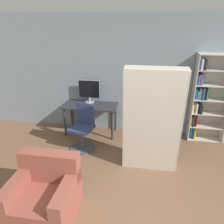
{
  "coord_description": "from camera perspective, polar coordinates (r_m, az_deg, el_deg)",
  "views": [
    {
      "loc": [
        -0.06,
        -1.74,
        2.51
      ],
      "look_at": [
        -0.63,
        1.74,
        1.05
      ],
      "focal_mm": 35.0,
      "sensor_mm": 36.0,
      "label": 1
    }
  ],
  "objects": [
    {
      "name": "armchair",
      "position": [
        3.32,
        -17.13,
        -20.04
      ],
      "size": [
        0.85,
        0.8,
        0.85
      ],
      "color": "#934C3D",
      "rests_on": "ground"
    },
    {
      "name": "wall_back",
      "position": [
        5.06,
        9.94,
        8.94
      ],
      "size": [
        8.0,
        0.06,
        2.7
      ],
      "color": "gray",
      "rests_on": "ground"
    },
    {
      "name": "office_chair",
      "position": [
        4.61,
        -7.57,
        -4.96
      ],
      "size": [
        0.52,
        0.52,
        0.96
      ],
      "color": "#4C4C51",
      "rests_on": "ground"
    },
    {
      "name": "mattress_near",
      "position": [
        3.75,
        10.52,
        -2.6
      ],
      "size": [
        0.97,
        0.39,
        1.89
      ],
      "color": "beige",
      "rests_on": "ground"
    },
    {
      "name": "desk",
      "position": [
        5.13,
        -5.66,
        0.81
      ],
      "size": [
        1.24,
        0.61,
        0.72
      ],
      "color": "#2D2D33",
      "rests_on": "ground"
    },
    {
      "name": "bookshelf",
      "position": [
        5.17,
        23.21,
        3.13
      ],
      "size": [
        0.76,
        0.33,
        1.92
      ],
      "color": "beige",
      "rests_on": "ground"
    },
    {
      "name": "monitor",
      "position": [
        5.18,
        -5.96,
        5.65
      ],
      "size": [
        0.51,
        0.22,
        0.54
      ],
      "color": "#B7B7BC",
      "rests_on": "desk"
    }
  ]
}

